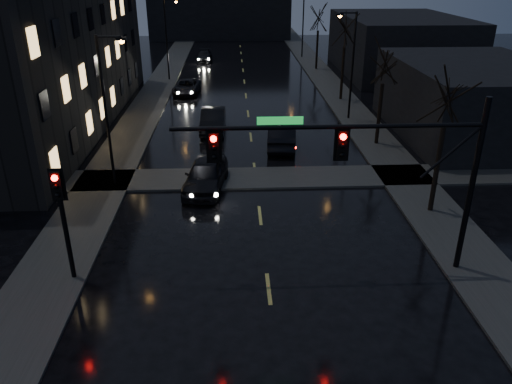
{
  "coord_description": "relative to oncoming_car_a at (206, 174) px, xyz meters",
  "views": [
    {
      "loc": [
        -1.2,
        -7.5,
        11.19
      ],
      "look_at": [
        -0.39,
        9.79,
        3.2
      ],
      "focal_mm": 35.0,
      "sensor_mm": 36.0,
      "label": 1
    }
  ],
  "objects": [
    {
      "name": "sidewalk_left",
      "position": [
        -5.75,
        17.71,
        -0.78
      ],
      "size": [
        3.0,
        140.0,
        0.12
      ],
      "primitive_type": "cube",
      "color": "#2D2D2B",
      "rests_on": "ground"
    },
    {
      "name": "sidewalk_right",
      "position": [
        11.25,
        17.71,
        -0.78
      ],
      "size": [
        3.0,
        140.0,
        0.12
      ],
      "primitive_type": "cube",
      "color": "#2D2D2B",
      "rests_on": "ground"
    },
    {
      "name": "sidewalk_cross",
      "position": [
        2.75,
        1.21,
        -0.78
      ],
      "size": [
        40.0,
        3.0,
        0.12
      ],
      "primitive_type": "cube",
      "color": "#2D2D2B",
      "rests_on": "ground"
    },
    {
      "name": "apartment_block",
      "position": [
        -13.75,
        12.71,
        5.16
      ],
      "size": [
        12.0,
        30.0,
        12.0
      ],
      "primitive_type": "cube",
      "color": "black",
      "rests_on": "ground"
    },
    {
      "name": "commercial_right_near",
      "position": [
        18.25,
        8.71,
        1.66
      ],
      "size": [
        10.0,
        14.0,
        5.0
      ],
      "primitive_type": "cube",
      "color": "black",
      "rests_on": "ground"
    },
    {
      "name": "commercial_right_far",
      "position": [
        19.75,
        30.71,
        2.16
      ],
      "size": [
        12.0,
        18.0,
        6.0
      ],
      "primitive_type": "cube",
      "color": "black",
      "rests_on": "ground"
    },
    {
      "name": "far_block",
      "position": [
        -0.25,
        60.71,
        3.16
      ],
      "size": [
        22.0,
        10.0,
        8.0
      ],
      "primitive_type": "cube",
      "color": "black",
      "rests_on": "ground"
    },
    {
      "name": "signal_mast",
      "position": [
        6.6,
        -8.29,
        4.03
      ],
      "size": [
        11.11,
        0.41,
        7.0
      ],
      "color": "black",
      "rests_on": "ground"
    },
    {
      "name": "signal_pole_left",
      "position": [
        -4.75,
        -8.29,
        2.17
      ],
      "size": [
        0.35,
        0.41,
        4.53
      ],
      "color": "black",
      "rests_on": "ground"
    },
    {
      "name": "tree_near",
      "position": [
        11.15,
        -3.29,
        5.38
      ],
      "size": [
        3.52,
        3.52,
        8.08
      ],
      "color": "black",
      "rests_on": "ground"
    },
    {
      "name": "tree_mid_a",
      "position": [
        11.15,
        6.71,
        4.99
      ],
      "size": [
        3.3,
        3.3,
        7.58
      ],
      "color": "black",
      "rests_on": "ground"
    },
    {
      "name": "tree_mid_b",
      "position": [
        11.15,
        18.71,
        5.77
      ],
      "size": [
        3.74,
        3.74,
        8.59
      ],
      "color": "black",
      "rests_on": "ground"
    },
    {
      "name": "tree_far",
      "position": [
        11.15,
        32.71,
        5.22
      ],
      "size": [
        3.43,
        3.43,
        7.88
      ],
      "color": "black",
      "rests_on": "ground"
    },
    {
      "name": "streetlight_l_near",
      "position": [
        -4.83,
        0.71,
        3.94
      ],
      "size": [
        1.53,
        0.28,
        8.0
      ],
      "color": "black",
      "rests_on": "ground"
    },
    {
      "name": "streetlight_l_far",
      "position": [
        -4.83,
        27.71,
        3.94
      ],
      "size": [
        1.53,
        0.28,
        8.0
      ],
      "color": "black",
      "rests_on": "ground"
    },
    {
      "name": "streetlight_r_mid",
      "position": [
        10.33,
        12.71,
        3.94
      ],
      "size": [
        1.53,
        0.28,
        8.0
      ],
      "color": "black",
      "rests_on": "ground"
    },
    {
      "name": "streetlight_r_far",
      "position": [
        10.33,
        40.71,
        3.94
      ],
      "size": [
        1.53,
        0.28,
        8.0
      ],
      "color": "black",
      "rests_on": "ground"
    },
    {
      "name": "oncoming_car_a",
      "position": [
        0.0,
        0.0,
        0.0
      ],
      "size": [
        2.63,
        5.14,
        1.67
      ],
      "primitive_type": "imported",
      "rotation": [
        0.0,
        0.0,
        -0.14
      ],
      "color": "black",
      "rests_on": "ground"
    },
    {
      "name": "oncoming_car_b",
      "position": [
        0.06,
        10.26,
        -0.04
      ],
      "size": [
        1.78,
        4.86,
        1.59
      ],
      "primitive_type": "imported",
      "rotation": [
        0.0,
        0.0,
        -0.02
      ],
      "color": "black",
      "rests_on": "ground"
    },
    {
      "name": "oncoming_car_c",
      "position": [
        -2.73,
        21.69,
        -0.18
      ],
      "size": [
        2.56,
        4.92,
        1.32
      ],
      "primitive_type": "imported",
      "rotation": [
        0.0,
        0.0,
        -0.08
      ],
      "color": "black",
      "rests_on": "ground"
    },
    {
      "name": "oncoming_car_d",
      "position": [
        -1.89,
        38.59,
        -0.2
      ],
      "size": [
        1.83,
        4.42,
        1.28
      ],
      "primitive_type": "imported",
      "rotation": [
        0.0,
        0.0,
        -0.01
      ],
      "color": "black",
      "rests_on": "ground"
    },
    {
      "name": "lead_car",
      "position": [
        4.73,
        6.62,
        0.0
      ],
      "size": [
        2.29,
        5.24,
        1.68
      ],
      "primitive_type": "imported",
      "rotation": [
        0.0,
        0.0,
        3.04
      ],
      "color": "black",
      "rests_on": "ground"
    }
  ]
}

